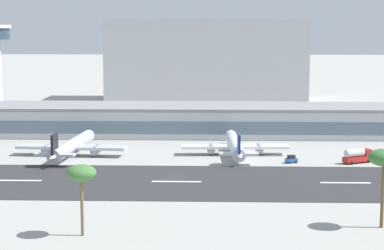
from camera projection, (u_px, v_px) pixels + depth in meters
name	position (u px, v px, depth m)	size (l,w,h in m)	color
ground_plane	(174.00, 178.00, 180.85)	(1400.00, 1400.00, 0.00)	#9E9E99
runway_strip	(173.00, 182.00, 176.39)	(800.00, 39.21, 0.08)	#2D2D30
runway_centreline_dash_3	(17.00, 180.00, 177.63)	(12.00, 1.20, 0.01)	white
runway_centreline_dash_4	(177.00, 182.00, 176.36)	(12.00, 1.20, 0.01)	white
runway_centreline_dash_5	(346.00, 183.00, 175.04)	(12.00, 1.20, 0.01)	white
terminal_building	(168.00, 120.00, 250.13)	(207.27, 25.56, 10.17)	#B7BABC
distant_hotel_block	(206.00, 59.00, 366.27)	(100.65, 24.66, 39.81)	#BCBCC1
airliner_black_tail_gate_0	(71.00, 147.00, 209.73)	(32.25, 42.53, 8.88)	silver
airliner_navy_tail_gate_1	(235.00, 146.00, 211.45)	(31.24, 40.63, 8.48)	white
service_fuel_truck_0	(357.00, 156.00, 199.79)	(8.68, 6.46, 3.95)	#B2231E
service_baggage_tug_1	(291.00, 159.00, 199.95)	(3.58, 2.89, 2.20)	#23569E
palm_tree_0	(384.00, 159.00, 135.37)	(5.87, 5.87, 15.01)	brown
palm_tree_1	(81.00, 174.00, 130.43)	(5.40, 5.40, 13.07)	brown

